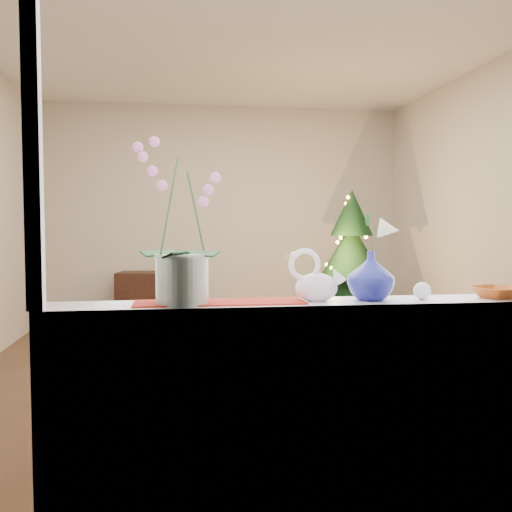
{
  "coord_description": "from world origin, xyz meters",
  "views": [
    {
      "loc": [
        -0.55,
        -4.69,
        1.25
      ],
      "look_at": [
        -0.1,
        -1.4,
        1.05
      ],
      "focal_mm": 40.0,
      "sensor_mm": 36.0,
      "label": 1
    }
  ],
  "objects_px": {
    "orchid_pot": "(182,221)",
    "xmas_tree": "(351,264)",
    "blue_vase": "(371,272)",
    "amber_dish": "(496,293)",
    "side_table": "(155,299)",
    "swan": "(316,276)",
    "paperweight": "(422,291)"
  },
  "relations": [
    {
      "from": "orchid_pot",
      "to": "xmas_tree",
      "type": "bearing_deg",
      "value": 62.99
    },
    {
      "from": "blue_vase",
      "to": "amber_dish",
      "type": "xyz_separation_m",
      "value": [
        0.57,
        -0.02,
        -0.1
      ]
    },
    {
      "from": "orchid_pot",
      "to": "xmas_tree",
      "type": "distance_m",
      "value": 4.04
    },
    {
      "from": "orchid_pot",
      "to": "side_table",
      "type": "distance_m",
      "value": 4.73
    },
    {
      "from": "amber_dish",
      "to": "side_table",
      "type": "relative_size",
      "value": 0.2
    },
    {
      "from": "swan",
      "to": "side_table",
      "type": "relative_size",
      "value": 0.28
    },
    {
      "from": "xmas_tree",
      "to": "side_table",
      "type": "distance_m",
      "value": 2.42
    },
    {
      "from": "swan",
      "to": "amber_dish",
      "type": "bearing_deg",
      "value": -20.24
    },
    {
      "from": "paperweight",
      "to": "amber_dish",
      "type": "xyz_separation_m",
      "value": [
        0.34,
        0.0,
        -0.02
      ]
    },
    {
      "from": "orchid_pot",
      "to": "blue_vase",
      "type": "bearing_deg",
      "value": 1.07
    },
    {
      "from": "swan",
      "to": "side_table",
      "type": "xyz_separation_m",
      "value": [
        -0.86,
        4.62,
        -0.7
      ]
    },
    {
      "from": "xmas_tree",
      "to": "side_table",
      "type": "xyz_separation_m",
      "value": [
        -2.12,
        1.05,
        -0.47
      ]
    },
    {
      "from": "blue_vase",
      "to": "amber_dish",
      "type": "height_order",
      "value": "blue_vase"
    },
    {
      "from": "paperweight",
      "to": "side_table",
      "type": "relative_size",
      "value": 0.09
    },
    {
      "from": "paperweight",
      "to": "swan",
      "type": "bearing_deg",
      "value": 177.94
    },
    {
      "from": "xmas_tree",
      "to": "side_table",
      "type": "height_order",
      "value": "xmas_tree"
    },
    {
      "from": "paperweight",
      "to": "amber_dish",
      "type": "relative_size",
      "value": 0.43
    },
    {
      "from": "paperweight",
      "to": "xmas_tree",
      "type": "distance_m",
      "value": 3.67
    },
    {
      "from": "paperweight",
      "to": "orchid_pot",
      "type": "bearing_deg",
      "value": 179.9
    },
    {
      "from": "amber_dish",
      "to": "xmas_tree",
      "type": "bearing_deg",
      "value": 82.66
    },
    {
      "from": "orchid_pot",
      "to": "blue_vase",
      "type": "relative_size",
      "value": 2.82
    },
    {
      "from": "paperweight",
      "to": "xmas_tree",
      "type": "relative_size",
      "value": 0.05
    },
    {
      "from": "side_table",
      "to": "blue_vase",
      "type": "bearing_deg",
      "value": -67.18
    },
    {
      "from": "orchid_pot",
      "to": "amber_dish",
      "type": "bearing_deg",
      "value": -0.0
    },
    {
      "from": "blue_vase",
      "to": "paperweight",
      "type": "xyz_separation_m",
      "value": [
        0.22,
        -0.02,
        -0.08
      ]
    },
    {
      "from": "swan",
      "to": "paperweight",
      "type": "distance_m",
      "value": 0.47
    },
    {
      "from": "orchid_pot",
      "to": "amber_dish",
      "type": "height_order",
      "value": "orchid_pot"
    },
    {
      "from": "orchid_pot",
      "to": "amber_dish",
      "type": "relative_size",
      "value": 3.9
    },
    {
      "from": "swan",
      "to": "blue_vase",
      "type": "height_order",
      "value": "blue_vase"
    },
    {
      "from": "orchid_pot",
      "to": "paperweight",
      "type": "height_order",
      "value": "orchid_pot"
    },
    {
      "from": "orchid_pot",
      "to": "swan",
      "type": "distance_m",
      "value": 0.61
    },
    {
      "from": "swan",
      "to": "amber_dish",
      "type": "height_order",
      "value": "swan"
    }
  ]
}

